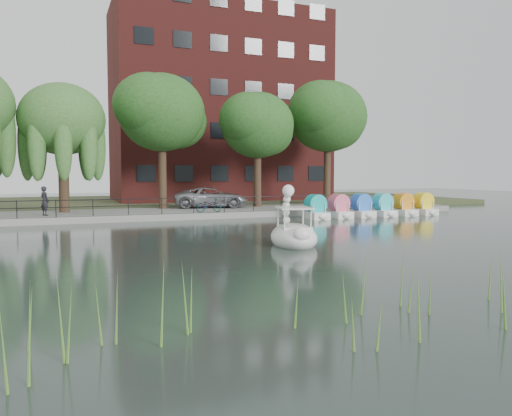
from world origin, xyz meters
TOP-DOWN VIEW (x-y plane):
  - ground_plane at (0.00, 0.00)m, footprint 120.00×120.00m
  - promenade at (0.00, 16.00)m, footprint 40.00×6.00m
  - kerb at (0.00, 13.05)m, footprint 40.00×0.25m
  - land_strip at (0.00, 30.00)m, footprint 60.00×22.00m
  - railing at (0.00, 13.25)m, footprint 32.00×0.05m
  - apartment_building at (7.00, 29.97)m, footprint 20.00×10.07m
  - willow_mid at (-7.50, 17.00)m, footprint 5.32×5.32m
  - broadleaf_center at (-1.00, 18.00)m, footprint 6.00×6.00m
  - broadleaf_right at (6.00, 17.50)m, footprint 5.40×5.40m
  - broadleaf_far at (12.50, 18.50)m, footprint 6.30×6.30m
  - minivan at (2.41, 17.54)m, footprint 4.04×6.54m
  - bicycle at (1.07, 13.58)m, footprint 0.71×1.75m
  - pedestrian at (-8.60, 14.56)m, footprint 0.80×0.86m
  - swan_boat at (0.86, 0.86)m, footprint 2.33×3.15m
  - pedal_boat_row at (11.57, 10.86)m, footprint 9.65×1.70m

SIDE VIEW (x-z plane):
  - ground_plane at x=0.00m, z-range 0.00..0.00m
  - land_strip at x=0.00m, z-range 0.00..0.36m
  - promenade at x=0.00m, z-range 0.00..0.40m
  - kerb at x=0.00m, z-range 0.00..0.40m
  - swan_boat at x=0.86m, z-range -0.68..1.73m
  - pedal_boat_row at x=11.57m, z-range -0.09..1.31m
  - bicycle at x=1.07m, z-range 0.40..1.40m
  - railing at x=0.00m, z-range 0.65..1.65m
  - minivan at x=2.41m, z-range 0.40..2.09m
  - pedestrian at x=-8.60m, z-range 0.40..2.38m
  - willow_mid at x=-7.50m, z-range 2.17..10.32m
  - broadleaf_right at x=6.00m, z-range 2.22..10.55m
  - broadleaf_center at x=-1.00m, z-range 2.44..11.69m
  - broadleaf_far at x=12.50m, z-range 2.54..12.25m
  - apartment_building at x=7.00m, z-range 0.36..18.36m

